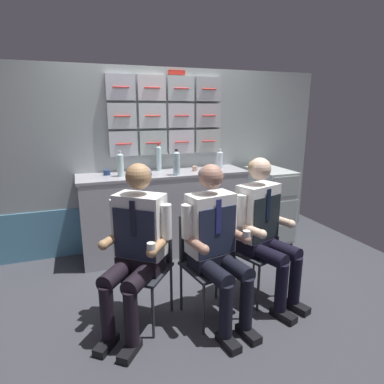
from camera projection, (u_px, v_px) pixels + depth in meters
name	position (u px, v px, depth m)	size (l,w,h in m)	color
ground	(203.00, 299.00, 2.97)	(4.80, 4.80, 0.04)	#36383E
galley_bulkhead	(163.00, 158.00, 3.95)	(4.20, 0.14, 2.15)	#9AA4A2
galley_counter	(165.00, 213.00, 3.82)	(1.94, 0.53, 0.97)	#A9A7AF
service_trolley	(269.00, 204.00, 4.11)	(0.40, 0.65, 0.95)	black
folding_chair_left	(146.00, 256.00, 2.62)	(0.56, 0.56, 0.84)	#2D2D33
crew_member_left	(136.00, 241.00, 2.42)	(0.64, 0.69, 1.29)	black
folding_chair_right	(205.00, 253.00, 2.67)	(0.46, 0.46, 0.84)	#2D2D33
crew_member_right	(216.00, 239.00, 2.49)	(0.51, 0.66, 1.28)	black
folding_chair_by_counter	(250.00, 239.00, 2.95)	(0.51, 0.51, 0.84)	#2D2D33
crew_member_by_counter	(264.00, 225.00, 2.79)	(0.54, 0.69, 1.28)	black
water_bottle_clear	(176.00, 163.00, 3.54)	(0.08, 0.08, 0.28)	silver
water_bottle_short	(159.00, 158.00, 3.80)	(0.06, 0.06, 0.31)	silver
water_bottle_blue_cap	(120.00, 164.00, 3.47)	(0.07, 0.07, 0.27)	silver
sparkling_bottle_green	(220.00, 160.00, 3.92)	(0.08, 0.08, 0.24)	silver
coffee_cup_spare	(195.00, 168.00, 3.80)	(0.06, 0.06, 0.06)	tan
coffee_cup_white	(107.00, 172.00, 3.56)	(0.08, 0.08, 0.06)	navy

